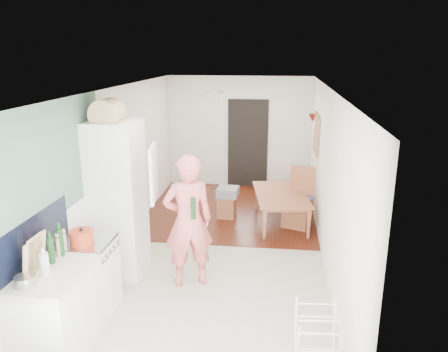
% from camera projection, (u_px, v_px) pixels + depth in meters
% --- Properties ---
extents(room_shell, '(3.20, 7.00, 2.50)m').
position_uv_depth(room_shell, '(218.00, 175.00, 6.49)').
color(room_shell, white).
rests_on(room_shell, ground).
extents(floor, '(3.20, 7.00, 0.01)m').
position_uv_depth(floor, '(218.00, 251.00, 6.83)').
color(floor, beige).
rests_on(floor, ground).
extents(wood_floor_overlay, '(3.20, 3.30, 0.01)m').
position_uv_depth(wood_floor_overlay, '(231.00, 210.00, 8.59)').
color(wood_floor_overlay, '#512210').
rests_on(wood_floor_overlay, room_shell).
extents(sage_wall_panel, '(0.02, 3.00, 1.30)m').
position_uv_depth(sage_wall_panel, '(42.00, 166.00, 4.61)').
color(sage_wall_panel, '#527562').
rests_on(sage_wall_panel, room_shell).
extents(tile_splashback, '(0.02, 1.90, 0.50)m').
position_uv_depth(tile_splashback, '(21.00, 249.00, 4.27)').
color(tile_splashback, black).
rests_on(tile_splashback, room_shell).
extents(doorway_recess, '(0.90, 0.04, 2.00)m').
position_uv_depth(doorway_recess, '(248.00, 144.00, 9.85)').
color(doorway_recess, black).
rests_on(doorway_recess, room_shell).
extents(base_cabinet, '(0.60, 0.90, 0.86)m').
position_uv_depth(base_cabinet, '(57.00, 315.00, 4.44)').
color(base_cabinet, white).
rests_on(base_cabinet, room_shell).
extents(worktop, '(0.62, 0.92, 0.06)m').
position_uv_depth(worktop, '(52.00, 275.00, 4.31)').
color(worktop, beige).
rests_on(worktop, room_shell).
extents(range_cooker, '(0.60, 0.60, 0.88)m').
position_uv_depth(range_cooker, '(88.00, 278.00, 5.15)').
color(range_cooker, white).
rests_on(range_cooker, room_shell).
extents(cooker_top, '(0.60, 0.60, 0.04)m').
position_uv_depth(cooker_top, '(84.00, 242.00, 5.02)').
color(cooker_top, '#B0B0B2').
rests_on(cooker_top, room_shell).
extents(fridge_housing, '(0.66, 0.66, 2.15)m').
position_uv_depth(fridge_housing, '(117.00, 199.00, 5.94)').
color(fridge_housing, white).
rests_on(fridge_housing, room_shell).
extents(fridge_door, '(0.14, 0.56, 0.70)m').
position_uv_depth(fridge_door, '(153.00, 173.00, 5.45)').
color(fridge_door, white).
rests_on(fridge_door, room_shell).
extents(fridge_interior, '(0.02, 0.52, 0.66)m').
position_uv_depth(fridge_interior, '(138.00, 166.00, 5.78)').
color(fridge_interior, white).
rests_on(fridge_interior, room_shell).
extents(pinboard, '(0.03, 0.90, 0.70)m').
position_uv_depth(pinboard, '(317.00, 134.00, 8.03)').
color(pinboard, tan).
rests_on(pinboard, room_shell).
extents(pinboard_frame, '(0.00, 0.94, 0.74)m').
position_uv_depth(pinboard_frame, '(316.00, 134.00, 8.03)').
color(pinboard_frame, '#965935').
rests_on(pinboard_frame, room_shell).
extents(wall_sconce, '(0.18, 0.18, 0.16)m').
position_uv_depth(wall_sconce, '(313.00, 118.00, 8.60)').
color(wall_sconce, maroon).
rests_on(wall_sconce, room_shell).
extents(person, '(0.90, 0.75, 2.11)m').
position_uv_depth(person, '(188.00, 210.00, 5.61)').
color(person, '#E96B65').
rests_on(person, floor).
extents(dining_table, '(0.94, 1.45, 0.48)m').
position_uv_depth(dining_table, '(282.00, 211.00, 7.89)').
color(dining_table, '#965935').
rests_on(dining_table, floor).
extents(dining_chair, '(0.58, 0.58, 1.06)m').
position_uv_depth(dining_chair, '(298.00, 198.00, 7.67)').
color(dining_chair, '#965935').
rests_on(dining_chair, floor).
extents(stool, '(0.34, 0.34, 0.42)m').
position_uv_depth(stool, '(227.00, 207.00, 8.16)').
color(stool, '#965935').
rests_on(stool, floor).
extents(grey_drape, '(0.41, 0.41, 0.17)m').
position_uv_depth(grey_drape, '(228.00, 192.00, 8.08)').
color(grey_drape, gray).
rests_on(grey_drape, stool).
extents(drying_rack, '(0.41, 0.38, 0.74)m').
position_uv_depth(drying_rack, '(316.00, 345.00, 4.08)').
color(drying_rack, white).
rests_on(drying_rack, floor).
extents(bread_bin, '(0.40, 0.38, 0.21)m').
position_uv_depth(bread_bin, '(107.00, 113.00, 5.56)').
color(bread_bin, tan).
rests_on(bread_bin, fridge_housing).
extents(red_casserole, '(0.27, 0.27, 0.16)m').
position_uv_depth(red_casserole, '(82.00, 237.00, 4.91)').
color(red_casserole, red).
rests_on(red_casserole, cooker_top).
extents(steel_pan, '(0.24, 0.24, 0.10)m').
position_uv_depth(steel_pan, '(25.00, 281.00, 4.05)').
color(steel_pan, '#B0B0B2').
rests_on(steel_pan, worktop).
extents(held_bottle, '(0.06, 0.06, 0.28)m').
position_uv_depth(held_bottle, '(193.00, 208.00, 5.47)').
color(held_bottle, '#133B17').
rests_on(held_bottle, person).
extents(bottle_a, '(0.08, 0.08, 0.28)m').
position_uv_depth(bottle_a, '(51.00, 250.00, 4.45)').
color(bottle_a, '#133B17').
rests_on(bottle_a, worktop).
extents(bottle_b, '(0.08, 0.08, 0.30)m').
position_uv_depth(bottle_b, '(60.00, 242.00, 4.61)').
color(bottle_b, '#133B17').
rests_on(bottle_b, worktop).
extents(bottle_c, '(0.11, 0.11, 0.21)m').
position_uv_depth(bottle_c, '(45.00, 264.00, 4.24)').
color(bottle_c, silver).
rests_on(bottle_c, worktop).
extents(pepper_mill_front, '(0.07, 0.07, 0.21)m').
position_uv_depth(pepper_mill_front, '(59.00, 247.00, 4.61)').
color(pepper_mill_front, tan).
rests_on(pepper_mill_front, worktop).
extents(pepper_mill_back, '(0.07, 0.07, 0.19)m').
position_uv_depth(pepper_mill_back, '(64.00, 242.00, 4.76)').
color(pepper_mill_back, tan).
rests_on(pepper_mill_back, worktop).
extents(chopping_boards, '(0.06, 0.29, 0.39)m').
position_uv_depth(chopping_boards, '(34.00, 255.00, 4.23)').
color(chopping_boards, tan).
rests_on(chopping_boards, worktop).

